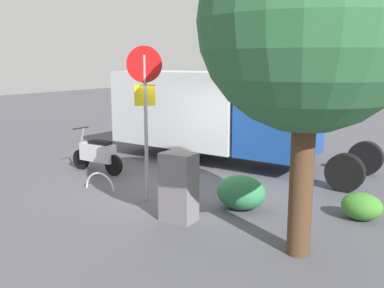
{
  "coord_description": "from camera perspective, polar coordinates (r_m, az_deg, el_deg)",
  "views": [
    {
      "loc": [
        -5.44,
        8.31,
        2.99
      ],
      "look_at": [
        0.1,
        -0.61,
        0.99
      ],
      "focal_mm": 40.48,
      "sensor_mm": 36.0,
      "label": 1
    }
  ],
  "objects": [
    {
      "name": "utility_cabinet",
      "position": [
        8.21,
        -1.77,
        -5.71
      ],
      "size": [
        0.65,
        0.45,
        1.32
      ],
      "primitive_type": "cube",
      "rotation": [
        0.0,
        0.0,
        -0.0
      ],
      "color": "slate",
      "rests_on": "ground"
    },
    {
      "name": "shrub_near_sign",
      "position": [
        8.98,
        21.45,
        -7.67
      ],
      "size": [
        0.77,
        0.63,
        0.53
      ],
      "primitive_type": "ellipsoid",
      "color": "#3C7C2B",
      "rests_on": "ground"
    },
    {
      "name": "bike_rack_hoop",
      "position": [
        10.58,
        -12.03,
        -5.89
      ],
      "size": [
        0.85,
        0.12,
        0.85
      ],
      "primitive_type": "torus",
      "rotation": [
        1.57,
        0.0,
        0.08
      ],
      "color": "#B7B7BC",
      "rests_on": "ground"
    },
    {
      "name": "ground_plane",
      "position": [
        10.37,
        -1.34,
        -5.98
      ],
      "size": [
        60.0,
        60.0,
        0.0
      ],
      "primitive_type": "plane",
      "color": "#4B4B52"
    },
    {
      "name": "motorcycle",
      "position": [
        12.09,
        -12.36,
        -1.26
      ],
      "size": [
        1.81,
        0.55,
        1.2
      ],
      "rotation": [
        0.0,
        0.0,
        -0.03
      ],
      "color": "black",
      "rests_on": "ground"
    },
    {
      "name": "street_tree",
      "position": [
        6.65,
        15.17,
        15.18
      ],
      "size": [
        3.24,
        3.24,
        5.18
      ],
      "color": "#47301E",
      "rests_on": "ground"
    },
    {
      "name": "stop_sign",
      "position": [
        9.18,
        -6.2,
        5.88
      ],
      "size": [
        0.71,
        0.33,
        3.32
      ],
      "color": "#9E9EA3",
      "rests_on": "ground"
    },
    {
      "name": "shrub_mid_verge",
      "position": [
        8.99,
        6.48,
        -6.36
      ],
      "size": [
        1.03,
        0.84,
        0.7
      ],
      "primitive_type": "ellipsoid",
      "color": "#2C7546",
      "rests_on": "ground"
    },
    {
      "name": "box_truck_near",
      "position": [
        13.1,
        2.79,
        4.38
      ],
      "size": [
        8.0,
        2.63,
        2.7
      ],
      "rotation": [
        0.0,
        0.0,
        3.08
      ],
      "color": "black",
      "rests_on": "ground"
    }
  ]
}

